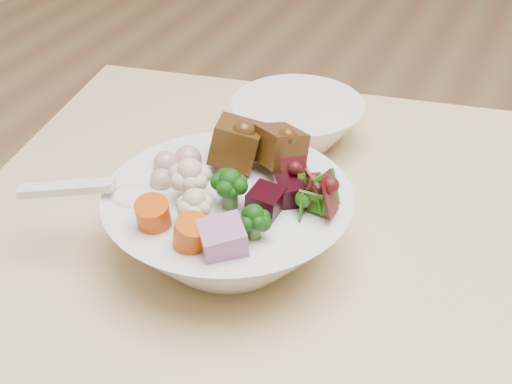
% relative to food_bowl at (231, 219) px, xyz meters
% --- Properties ---
extents(food_bowl, '(0.24, 0.24, 0.13)m').
position_rel_food_bowl_xyz_m(food_bowl, '(0.00, 0.00, 0.00)').
color(food_bowl, silver).
rests_on(food_bowl, dining_table).
extents(soup_spoon, '(0.14, 0.07, 0.03)m').
position_rel_food_bowl_xyz_m(soup_spoon, '(-0.10, -0.05, 0.03)').
color(soup_spoon, silver).
rests_on(soup_spoon, food_bowl).
extents(side_bowl, '(0.16, 0.16, 0.05)m').
position_rel_food_bowl_xyz_m(side_bowl, '(-0.02, 0.23, -0.01)').
color(side_bowl, silver).
rests_on(side_bowl, dining_table).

